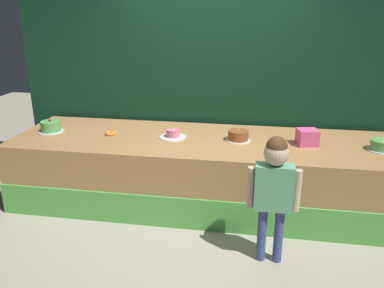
{
  "coord_description": "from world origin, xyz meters",
  "views": [
    {
      "loc": [
        0.56,
        -3.54,
        2.21
      ],
      "look_at": [
        -0.11,
        0.38,
        0.81
      ],
      "focal_mm": 36.79,
      "sensor_mm": 36.0,
      "label": 1
    }
  ],
  "objects_px": {
    "donut": "(110,133)",
    "cake_far_right": "(381,145)",
    "child_figure": "(274,183)",
    "cake_center_right": "(238,136)",
    "cake_far_left": "(51,127)",
    "cake_center_left": "(173,134)",
    "pink_box": "(307,137)"
  },
  "relations": [
    {
      "from": "donut",
      "to": "cake_far_right",
      "type": "relative_size",
      "value": 0.46
    },
    {
      "from": "cake_far_right",
      "to": "child_figure",
      "type": "bearing_deg",
      "value": -138.55
    },
    {
      "from": "cake_center_right",
      "to": "cake_far_right",
      "type": "xyz_separation_m",
      "value": [
        1.49,
        -0.07,
        -0.0
      ]
    },
    {
      "from": "child_figure",
      "to": "donut",
      "type": "relative_size",
      "value": 9.47
    },
    {
      "from": "cake_far_left",
      "to": "cake_far_right",
      "type": "xyz_separation_m",
      "value": [
        3.72,
        -0.03,
        -0.01
      ]
    },
    {
      "from": "cake_center_left",
      "to": "cake_center_right",
      "type": "xyz_separation_m",
      "value": [
        0.74,
        0.01,
        0.02
      ]
    },
    {
      "from": "pink_box",
      "to": "cake_center_right",
      "type": "bearing_deg",
      "value": 178.48
    },
    {
      "from": "child_figure",
      "to": "cake_center_right",
      "type": "xyz_separation_m",
      "value": [
        -0.37,
        1.06,
        0.07
      ]
    },
    {
      "from": "pink_box",
      "to": "cake_far_right",
      "type": "bearing_deg",
      "value": -3.81
    },
    {
      "from": "donut",
      "to": "cake_far_right",
      "type": "height_order",
      "value": "cake_far_right"
    },
    {
      "from": "cake_far_right",
      "to": "cake_far_left",
      "type": "bearing_deg",
      "value": 179.59
    },
    {
      "from": "child_figure",
      "to": "cake_far_right",
      "type": "distance_m",
      "value": 1.49
    },
    {
      "from": "cake_center_left",
      "to": "donut",
      "type": "bearing_deg",
      "value": -178.03
    },
    {
      "from": "child_figure",
      "to": "cake_far_left",
      "type": "height_order",
      "value": "child_figure"
    },
    {
      "from": "donut",
      "to": "cake_center_left",
      "type": "height_order",
      "value": "cake_center_left"
    },
    {
      "from": "donut",
      "to": "cake_far_left",
      "type": "distance_m",
      "value": 0.74
    },
    {
      "from": "cake_center_left",
      "to": "cake_center_right",
      "type": "relative_size",
      "value": 1.09
    },
    {
      "from": "pink_box",
      "to": "cake_center_right",
      "type": "distance_m",
      "value": 0.74
    },
    {
      "from": "pink_box",
      "to": "donut",
      "type": "bearing_deg",
      "value": -179.49
    },
    {
      "from": "pink_box",
      "to": "cake_center_left",
      "type": "height_order",
      "value": "pink_box"
    },
    {
      "from": "pink_box",
      "to": "cake_far_right",
      "type": "height_order",
      "value": "pink_box"
    },
    {
      "from": "cake_far_left",
      "to": "cake_far_right",
      "type": "distance_m",
      "value": 3.72
    },
    {
      "from": "child_figure",
      "to": "cake_center_right",
      "type": "relative_size",
      "value": 4.26
    },
    {
      "from": "cake_far_left",
      "to": "cake_center_right",
      "type": "relative_size",
      "value": 1.06
    },
    {
      "from": "child_figure",
      "to": "cake_center_left",
      "type": "height_order",
      "value": "child_figure"
    },
    {
      "from": "donut",
      "to": "cake_center_right",
      "type": "height_order",
      "value": "cake_center_right"
    },
    {
      "from": "donut",
      "to": "child_figure",
      "type": "bearing_deg",
      "value": -28.74
    },
    {
      "from": "child_figure",
      "to": "cake_center_left",
      "type": "distance_m",
      "value": 1.52
    },
    {
      "from": "child_figure",
      "to": "cake_far_right",
      "type": "xyz_separation_m",
      "value": [
        1.12,
        0.99,
        0.07
      ]
    },
    {
      "from": "child_figure",
      "to": "cake_far_right",
      "type": "bearing_deg",
      "value": 41.45
    },
    {
      "from": "cake_far_right",
      "to": "cake_center_right",
      "type": "bearing_deg",
      "value": 177.33
    },
    {
      "from": "cake_center_right",
      "to": "cake_far_right",
      "type": "distance_m",
      "value": 1.49
    }
  ]
}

